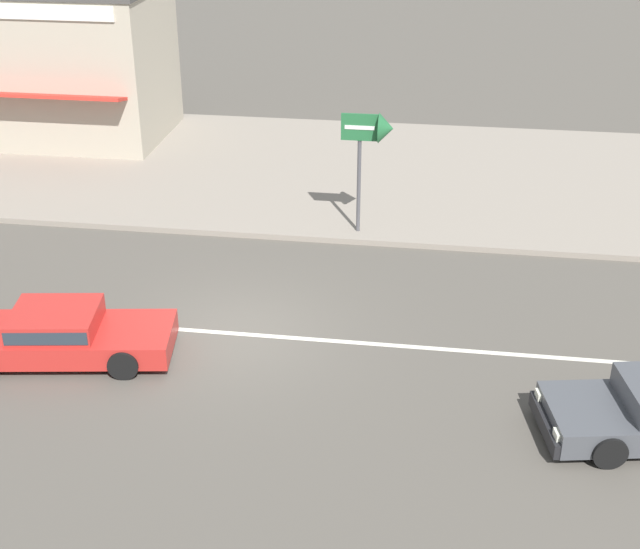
{
  "coord_description": "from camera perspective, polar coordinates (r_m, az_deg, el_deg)",
  "views": [
    {
      "loc": [
        4.06,
        -15.77,
        9.65
      ],
      "look_at": [
        1.57,
        1.43,
        0.8
      ],
      "focal_mm": 50.0,
      "sensor_mm": 36.0,
      "label": 1
    }
  ],
  "objects": [
    {
      "name": "shopfront_corner_warung",
      "position": [
        31.21,
        -15.95,
        13.06
      ],
      "size": [
        6.44,
        5.4,
        5.03
      ],
      "color": "#B2A893",
      "rests_on": "kerb_strip"
    },
    {
      "name": "ground_plane",
      "position": [
        18.93,
        -5.34,
        -3.8
      ],
      "size": [
        160.0,
        160.0,
        0.0
      ],
      "primitive_type": "plane",
      "color": "#544F47"
    },
    {
      "name": "kerb_strip",
      "position": [
        27.58,
        -0.75,
        6.66
      ],
      "size": [
        68.0,
        10.0,
        0.15
      ],
      "primitive_type": "cube",
      "color": "gray",
      "rests_on": "ground"
    },
    {
      "name": "arrow_signboard",
      "position": [
        22.22,
        3.83,
        8.98
      ],
      "size": [
        1.29,
        0.74,
        3.17
      ],
      "color": "#4C4C51",
      "rests_on": "kerb_strip"
    },
    {
      "name": "lane_centre_stripe",
      "position": [
        18.93,
        -5.34,
        -3.79
      ],
      "size": [
        50.4,
        0.14,
        0.01
      ],
      "primitive_type": "cube",
      "color": "silver",
      "rests_on": "ground"
    },
    {
      "name": "sedan_red_3",
      "position": [
        18.56,
        -16.42,
        -3.66
      ],
      "size": [
        4.77,
        2.28,
        1.06
      ],
      "color": "red",
      "rests_on": "ground"
    }
  ]
}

